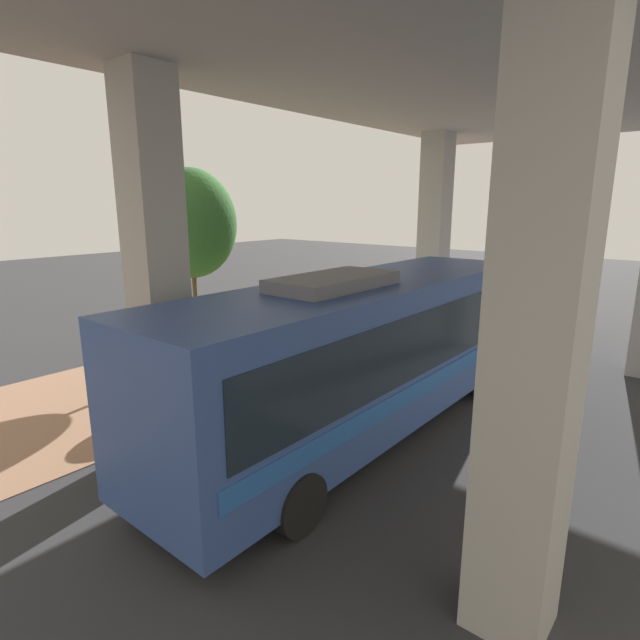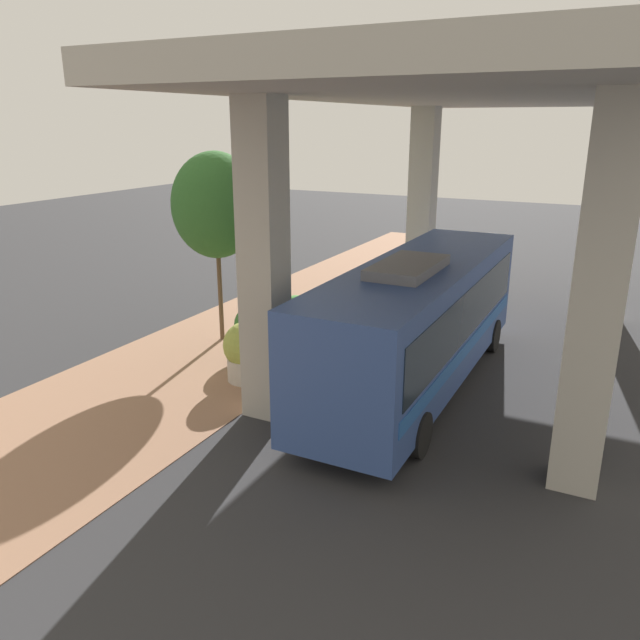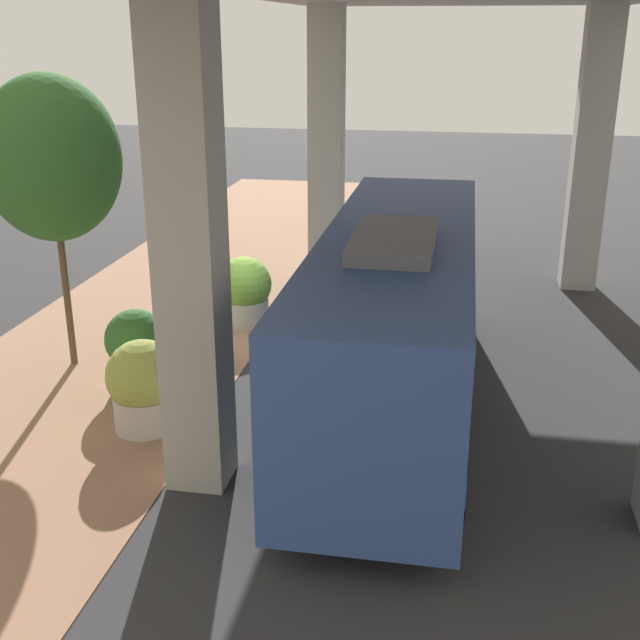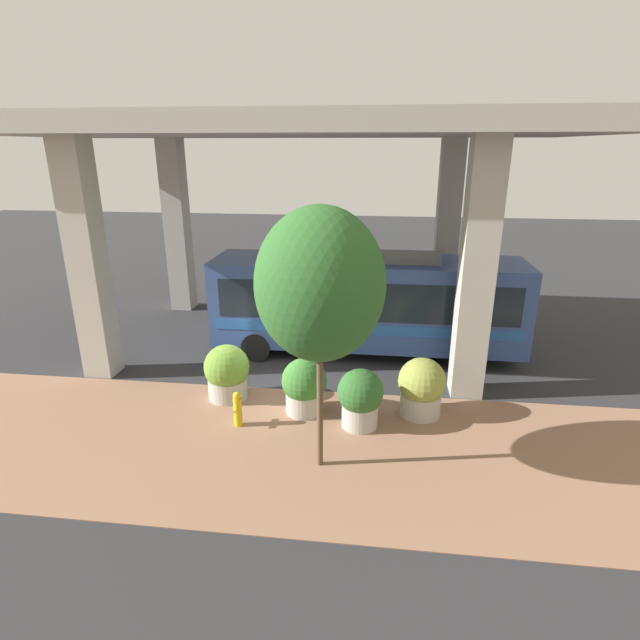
{
  "view_description": "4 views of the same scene",
  "coord_description": "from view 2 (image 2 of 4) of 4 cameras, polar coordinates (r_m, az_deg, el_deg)",
  "views": [
    {
      "loc": [
        8.95,
        -11.08,
        4.94
      ],
      "look_at": [
        0.72,
        -1.07,
        1.88
      ],
      "focal_mm": 28.0,
      "sensor_mm": 36.0,
      "label": 1
    },
    {
      "loc": [
        7.9,
        -17.51,
        6.77
      ],
      "look_at": [
        0.43,
        -2.78,
        1.5
      ],
      "focal_mm": 35.0,
      "sensor_mm": 36.0,
      "label": 2
    },
    {
      "loc": [
        4.3,
        -16.31,
        6.72
      ],
      "look_at": [
        1.47,
        -0.65,
        0.89
      ],
      "focal_mm": 45.0,
      "sensor_mm": 36.0,
      "label": 3
    },
    {
      "loc": [
        -13.37,
        -3.04,
        7.03
      ],
      "look_at": [
        -0.53,
        -1.49,
        2.48
      ],
      "focal_mm": 28.0,
      "sensor_mm": 36.0,
      "label": 4
    }
  ],
  "objects": [
    {
      "name": "overpass",
      "position": [
        17.94,
        15.05,
        17.58
      ],
      "size": [
        9.4,
        19.47,
        7.91
      ],
      "color": "#ADA89E",
      "rests_on": "ground"
    },
    {
      "name": "ground_plane",
      "position": [
        20.37,
        2.46,
        -1.74
      ],
      "size": [
        80.0,
        80.0,
        0.0
      ],
      "primitive_type": "plane",
      "color": "#2D2D30",
      "rests_on": "ground"
    },
    {
      "name": "planter_back",
      "position": [
        21.44,
        2.14,
        1.54
      ],
      "size": [
        1.31,
        1.31,
        1.65
      ],
      "color": "#ADA89E",
      "rests_on": "ground"
    },
    {
      "name": "planter_extra",
      "position": [
        18.68,
        -6.0,
        -0.92
      ],
      "size": [
        1.2,
        1.2,
        1.62
      ],
      "color": "#ADA89E",
      "rests_on": "ground"
    },
    {
      "name": "sidewalk_strip",
      "position": [
        21.71,
        -4.76,
        -0.52
      ],
      "size": [
        6.0,
        40.0,
        0.02
      ],
      "color": "#936B51",
      "rests_on": "ground"
    },
    {
      "name": "planter_middle",
      "position": [
        16.99,
        -6.69,
        -2.89
      ],
      "size": [
        1.29,
        1.29,
        1.66
      ],
      "color": "#ADA89E",
      "rests_on": "ground"
    },
    {
      "name": "fire_hydrant",
      "position": [
        21.56,
        -2.24,
        0.77
      ],
      "size": [
        0.46,
        0.22,
        0.99
      ],
      "color": "gold",
      "rests_on": "ground"
    },
    {
      "name": "street_tree_near",
      "position": [
        19.58,
        -9.5,
        10.28
      ],
      "size": [
        2.7,
        2.7,
        5.95
      ],
      "color": "brown",
      "rests_on": "ground"
    },
    {
      "name": "planter_front",
      "position": [
        19.68,
        -2.2,
        0.01
      ],
      "size": [
        1.24,
        1.24,
        1.58
      ],
      "color": "#ADA89E",
      "rests_on": "ground"
    },
    {
      "name": "bus",
      "position": [
        16.28,
        9.03,
        0.27
      ],
      "size": [
        2.71,
        10.57,
        3.61
      ],
      "color": "#334C8C",
      "rests_on": "ground"
    }
  ]
}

